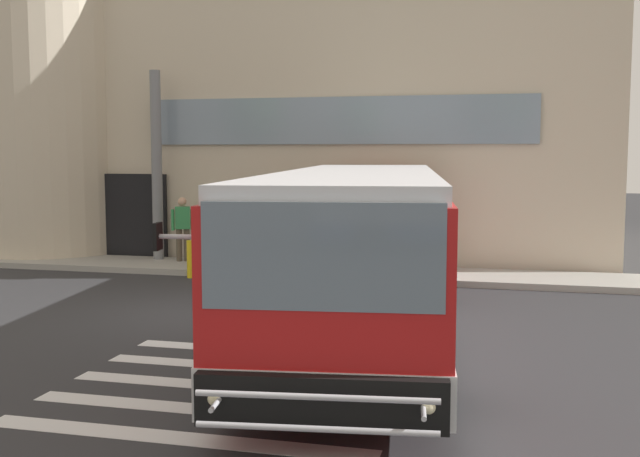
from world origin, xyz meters
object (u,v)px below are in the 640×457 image
entry_support_column (157,166)px  passenger_at_curb_edge (251,232)px  passenger_near_column (183,226)px  bus_main_foreground (359,252)px  safety_bollard_yellow (191,259)px  passenger_by_doorway (212,228)px

entry_support_column → passenger_at_curb_edge: size_ratio=2.97×
entry_support_column → passenger_near_column: bearing=-14.5°
bus_main_foreground → safety_bollard_yellow: size_ratio=13.36×
passenger_by_doorway → passenger_at_curb_edge: size_ratio=1.00×
entry_support_column → safety_bollard_yellow: bearing=-46.6°
passenger_at_curb_edge → entry_support_column: bearing=159.0°
passenger_near_column → safety_bollard_yellow: 1.94m
bus_main_foreground → safety_bollard_yellow: bus_main_foreground is taller
passenger_near_column → passenger_at_curb_edge: size_ratio=1.00×
bus_main_foreground → safety_bollard_yellow: bearing=139.2°
entry_support_column → safety_bollard_yellow: 3.31m
bus_main_foreground → entry_support_column: bearing=137.6°
safety_bollard_yellow → passenger_by_doorway: bearing=79.9°
passenger_at_curb_edge → bus_main_foreground: bearing=-53.5°
bus_main_foreground → passenger_by_doorway: 7.07m
entry_support_column → safety_bollard_yellow: size_ratio=5.53×
passenger_by_doorway → safety_bollard_yellow: passenger_by_doorway is taller
entry_support_column → safety_bollard_yellow: entry_support_column is taller
passenger_near_column → passenger_at_curb_edge: same height
passenger_by_doorway → passenger_at_curb_edge: same height
bus_main_foreground → safety_bollard_yellow: (-4.93, 4.25, -0.89)m
passenger_by_doorway → passenger_at_curb_edge: bearing=-16.8°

